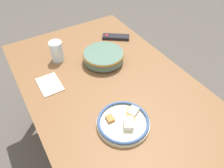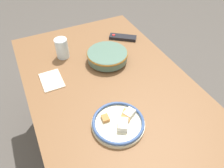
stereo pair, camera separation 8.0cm
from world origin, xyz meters
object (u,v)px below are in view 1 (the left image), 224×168
object	(u,v)px
food_plate	(124,122)
noodle_bowl	(104,56)
tv_remote	(116,37)
drinking_glass	(57,51)

from	to	relation	value
food_plate	noodle_bowl	bearing A→B (deg)	161.54
noodle_bowl	food_plate	world-z (taller)	noodle_bowl
noodle_bowl	food_plate	size ratio (longest dim) A/B	1.02
noodle_bowl	tv_remote	bearing A→B (deg)	132.25
noodle_bowl	food_plate	distance (m)	0.47
drinking_glass	food_plate	bearing A→B (deg)	7.39
noodle_bowl	drinking_glass	world-z (taller)	drinking_glass
noodle_bowl	drinking_glass	xyz separation A→B (m)	(-0.16, -0.23, 0.02)
noodle_bowl	drinking_glass	bearing A→B (deg)	-124.91
drinking_glass	tv_remote	bearing A→B (deg)	92.92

